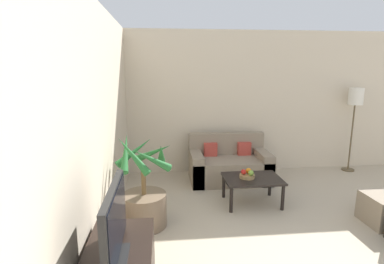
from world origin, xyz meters
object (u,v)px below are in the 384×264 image
(floor_lamp, at_px, (355,102))
(apple_red, at_px, (244,172))
(sofa_loveseat, at_px, (229,165))
(orange_fruit, at_px, (248,171))
(television, at_px, (115,223))
(coffee_table, at_px, (252,181))
(potted_palm, at_px, (144,199))
(apple_green, at_px, (251,173))
(fruit_bowl, at_px, (247,176))

(floor_lamp, distance_m, apple_red, 2.95)
(sofa_loveseat, height_order, orange_fruit, sofa_loveseat)
(television, distance_m, apple_red, 2.60)
(floor_lamp, xyz_separation_m, coffee_table, (-2.37, -1.29, -1.01))
(sofa_loveseat, distance_m, orange_fruit, 0.99)
(potted_palm, relative_size, coffee_table, 1.45)
(television, bearing_deg, apple_red, 53.38)
(sofa_loveseat, distance_m, apple_green, 1.08)
(sofa_loveseat, bearing_deg, coffee_table, -82.74)
(coffee_table, bearing_deg, fruit_bowl, 177.81)
(television, height_order, sofa_loveseat, television)
(sofa_loveseat, relative_size, floor_lamp, 0.86)
(apple_red, bearing_deg, fruit_bowl, -8.51)
(coffee_table, distance_m, apple_green, 0.16)
(floor_lamp, distance_m, apple_green, 2.89)
(apple_green, bearing_deg, apple_red, 147.04)
(television, relative_size, apple_red, 10.59)
(coffee_table, relative_size, fruit_bowl, 3.75)
(television, height_order, fruit_bowl, television)
(television, xyz_separation_m, orange_fruit, (1.62, 2.10, -0.38))
(coffee_table, bearing_deg, orange_fruit, 141.18)
(potted_palm, height_order, sofa_loveseat, potted_palm)
(sofa_loveseat, bearing_deg, fruit_bowl, -87.28)
(apple_green, xyz_separation_m, orange_fruit, (-0.01, 0.09, 0.00))
(television, xyz_separation_m, potted_palm, (0.11, 1.56, -0.52))
(television, height_order, orange_fruit, television)
(sofa_loveseat, height_order, fruit_bowl, sofa_loveseat)
(apple_red, xyz_separation_m, orange_fruit, (0.08, 0.03, 0.00))
(fruit_bowl, bearing_deg, television, -127.70)
(apple_red, bearing_deg, potted_palm, -160.33)
(floor_lamp, xyz_separation_m, orange_fruit, (-2.42, -1.25, -0.86))
(floor_lamp, relative_size, apple_green, 20.16)
(potted_palm, distance_m, apple_red, 1.52)
(apple_green, bearing_deg, coffee_table, 50.12)
(coffee_table, xyz_separation_m, fruit_bowl, (-0.08, 0.00, 0.08))
(floor_lamp, relative_size, orange_fruit, 19.61)
(apple_green, distance_m, orange_fruit, 0.09)
(fruit_bowl, distance_m, orange_fruit, 0.08)
(television, xyz_separation_m, sofa_loveseat, (1.54, 3.06, -0.60))
(potted_palm, bearing_deg, apple_green, 16.45)
(coffee_table, distance_m, apple_red, 0.20)
(potted_palm, bearing_deg, coffee_table, 17.71)
(floor_lamp, bearing_deg, television, -140.40)
(apple_green, bearing_deg, floor_lamp, 29.03)
(orange_fruit, bearing_deg, coffee_table, -38.82)
(television, height_order, coffee_table, television)
(apple_green, height_order, orange_fruit, orange_fruit)
(potted_palm, relative_size, orange_fruit, 14.54)
(potted_palm, height_order, floor_lamp, floor_lamp)
(orange_fruit, bearing_deg, fruit_bowl, -127.03)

